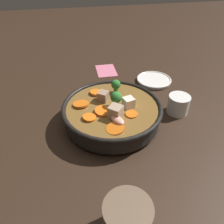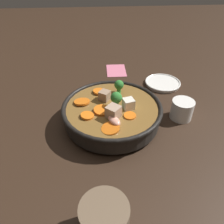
% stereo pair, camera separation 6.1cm
% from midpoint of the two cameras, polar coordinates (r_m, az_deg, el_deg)
% --- Properties ---
extents(ground_plane, '(3.00, 3.00, 0.00)m').
position_cam_midpoint_polar(ground_plane, '(0.63, -2.76, -2.82)').
color(ground_plane, black).
extents(stirfry_bowl, '(0.28, 0.28, 0.10)m').
position_cam_midpoint_polar(stirfry_bowl, '(0.61, -2.87, 0.01)').
color(stirfry_bowl, black).
rests_on(stirfry_bowl, ground_plane).
extents(side_saucer, '(0.13, 0.13, 0.01)m').
position_cam_midpoint_polar(side_saucer, '(0.84, 8.85, 8.19)').
color(side_saucer, white).
rests_on(side_saucer, ground_plane).
extents(tea_cup, '(0.06, 0.06, 0.06)m').
position_cam_midpoint_polar(tea_cup, '(0.68, 14.49, 1.88)').
color(tea_cup, white).
rests_on(tea_cup, ground_plane).
extents(dark_mug, '(0.11, 0.08, 0.08)m').
position_cam_midpoint_polar(dark_mug, '(0.41, -0.71, -26.81)').
color(dark_mug, brown).
rests_on(dark_mug, ground_plane).
extents(napkin, '(0.11, 0.08, 0.00)m').
position_cam_midpoint_polar(napkin, '(0.91, -3.51, 10.74)').
color(napkin, '#D16B84').
rests_on(napkin, ground_plane).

